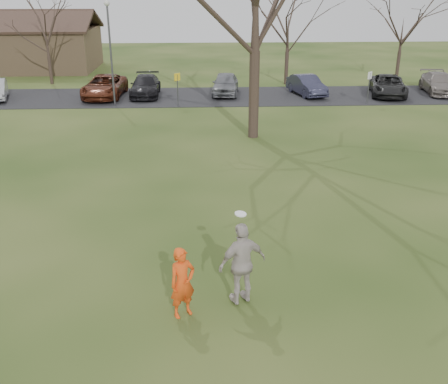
# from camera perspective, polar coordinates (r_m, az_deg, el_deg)

# --- Properties ---
(ground) EXTENTS (120.00, 120.00, 0.00)m
(ground) POSITION_cam_1_polar(r_m,az_deg,el_deg) (12.16, 0.94, -13.77)
(ground) COLOR #1E380F
(ground) RESTS_ON ground
(parking_strip) EXTENTS (62.00, 6.50, 0.04)m
(parking_strip) POSITION_cam_1_polar(r_m,az_deg,el_deg) (35.56, -1.68, 10.58)
(parking_strip) COLOR black
(parking_strip) RESTS_ON ground
(player_defender) EXTENTS (0.75, 0.67, 1.72)m
(player_defender) POSITION_cam_1_polar(r_m,az_deg,el_deg) (11.81, -4.64, -10.03)
(player_defender) COLOR #E94813
(player_defender) RESTS_ON ground
(car_2) EXTENTS (2.66, 5.31, 1.44)m
(car_2) POSITION_cam_1_polar(r_m,az_deg,el_deg) (36.06, -13.15, 11.39)
(car_2) COLOR #572414
(car_2) RESTS_ON parking_strip
(car_3) EXTENTS (1.92, 4.65, 1.35)m
(car_3) POSITION_cam_1_polar(r_m,az_deg,el_deg) (35.99, -8.74, 11.61)
(car_3) COLOR black
(car_3) RESTS_ON parking_strip
(car_4) EXTENTS (2.15, 4.41, 1.45)m
(car_4) POSITION_cam_1_polar(r_m,az_deg,el_deg) (36.04, 0.16, 11.95)
(car_4) COLOR slate
(car_4) RESTS_ON parking_strip
(car_5) EXTENTS (2.32, 4.28, 1.34)m
(car_5) POSITION_cam_1_polar(r_m,az_deg,el_deg) (36.27, 9.18, 11.66)
(car_5) COLOR #2B2C41
(car_5) RESTS_ON parking_strip
(car_6) EXTENTS (3.34, 5.26, 1.35)m
(car_6) POSITION_cam_1_polar(r_m,az_deg,el_deg) (37.41, 17.79, 11.23)
(car_6) COLOR black
(car_6) RESTS_ON parking_strip
(car_7) EXTENTS (2.64, 4.97, 1.37)m
(car_7) POSITION_cam_1_polar(r_m,az_deg,el_deg) (39.43, 22.83, 11.09)
(car_7) COLOR gray
(car_7) RESTS_ON parking_strip
(catching_play) EXTENTS (1.30, 0.93, 2.32)m
(catching_play) POSITION_cam_1_polar(r_m,az_deg,el_deg) (12.08, 2.05, -7.93)
(catching_play) COLOR #B5AAA2
(catching_play) RESTS_ON ground
(lamp_post) EXTENTS (0.34, 0.34, 6.27)m
(lamp_post) POSITION_cam_1_polar(r_m,az_deg,el_deg) (32.92, -12.59, 16.12)
(lamp_post) COLOR #47474C
(lamp_post) RESTS_ON ground
(sign_yellow) EXTENTS (0.35, 0.35, 2.08)m
(sign_yellow) POSITION_cam_1_polar(r_m,az_deg,el_deg) (32.36, -5.21, 11.93)
(sign_yellow) COLOR #47474C
(sign_yellow) RESTS_ON ground
(sign_white) EXTENTS (0.35, 0.35, 2.08)m
(sign_white) POSITION_cam_1_polar(r_m,az_deg,el_deg) (34.05, 15.86, 11.71)
(sign_white) COLOR #47474C
(sign_white) RESTS_ON ground
(small_tree_row) EXTENTS (55.00, 5.90, 8.50)m
(small_tree_row) POSITION_cam_1_polar(r_m,az_deg,el_deg) (40.34, 4.64, 17.46)
(small_tree_row) COLOR #352821
(small_tree_row) RESTS_ON ground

